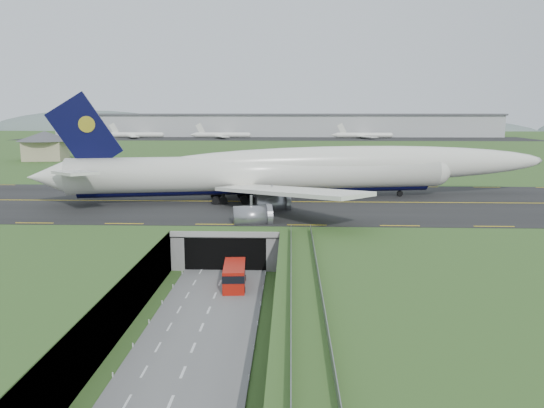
{
  "coord_description": "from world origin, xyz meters",
  "views": [
    {
      "loc": [
        9.51,
        -66.6,
        23.17
      ],
      "look_at": [
        6.42,
        20.0,
        7.97
      ],
      "focal_mm": 35.0,
      "sensor_mm": 36.0,
      "label": 1
    }
  ],
  "objects": [
    {
      "name": "ground",
      "position": [
        0.0,
        0.0,
        0.0
      ],
      "size": [
        900.0,
        900.0,
        0.0
      ],
      "primitive_type": "plane",
      "color": "#365421",
      "rests_on": "ground"
    },
    {
      "name": "airfield_deck",
      "position": [
        0.0,
        0.0,
        3.0
      ],
      "size": [
        800.0,
        800.0,
        6.0
      ],
      "primitive_type": "cube",
      "color": "gray",
      "rests_on": "ground"
    },
    {
      "name": "trench_road",
      "position": [
        0.0,
        -7.5,
        0.1
      ],
      "size": [
        12.0,
        75.0,
        0.2
      ],
      "primitive_type": "cube",
      "color": "slate",
      "rests_on": "ground"
    },
    {
      "name": "taxiway",
      "position": [
        0.0,
        33.0,
        6.09
      ],
      "size": [
        800.0,
        44.0,
        0.18
      ],
      "primitive_type": "cube",
      "color": "black",
      "rests_on": "airfield_deck"
    },
    {
      "name": "tunnel_portal",
      "position": [
        0.0,
        16.71,
        3.33
      ],
      "size": [
        17.0,
        22.3,
        6.0
      ],
      "color": "gray",
      "rests_on": "ground"
    },
    {
      "name": "guideway",
      "position": [
        11.0,
        -19.11,
        5.32
      ],
      "size": [
        3.0,
        53.0,
        7.05
      ],
      "color": "#A8A8A3",
      "rests_on": "ground"
    },
    {
      "name": "jumbo_jet",
      "position": [
        10.82,
        36.01,
        11.75
      ],
      "size": [
        101.5,
        63.26,
        21.31
      ],
      "rotation": [
        0.0,
        0.0,
        0.19
      ],
      "color": "white",
      "rests_on": "ground"
    },
    {
      "name": "shuttle_tram",
      "position": [
        2.12,
        0.68,
        1.69
      ],
      "size": [
        3.35,
        7.72,
        3.08
      ],
      "rotation": [
        0.0,
        0.0,
        0.07
      ],
      "color": "#B2170B",
      "rests_on": "ground"
    },
    {
      "name": "service_building",
      "position": [
        -77.2,
        118.11,
        12.11
      ],
      "size": [
        21.53,
        21.53,
        10.31
      ],
      "rotation": [
        0.0,
        0.0,
        0.15
      ],
      "color": "tan",
      "rests_on": "ground"
    },
    {
      "name": "cargo_terminal",
      "position": [
        -0.22,
        299.41,
        13.96
      ],
      "size": [
        320.0,
        67.0,
        15.6
      ],
      "color": "#B2B2B2",
      "rests_on": "ground"
    },
    {
      "name": "distant_hills",
      "position": [
        64.38,
        430.0,
        -4.0
      ],
      "size": [
        700.0,
        91.0,
        60.0
      ],
      "color": "slate",
      "rests_on": "ground"
    }
  ]
}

